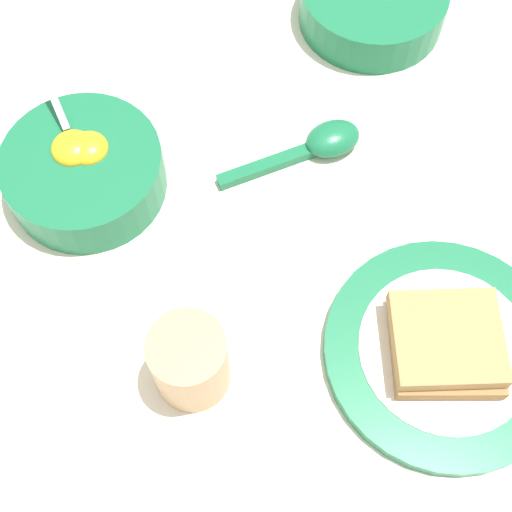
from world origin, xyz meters
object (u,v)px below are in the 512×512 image
at_px(egg_bowl, 84,170).
at_px(soup_spoon, 319,144).
at_px(toast_sandwich, 446,342).
at_px(drinking_cup, 190,361).
at_px(toast_plate, 444,352).
at_px(congee_bowl, 373,2).

relative_size(egg_bowl, soup_spoon, 1.00).
relative_size(toast_sandwich, drinking_cup, 1.32).
height_order(egg_bowl, toast_plate, egg_bowl).
bearing_deg(soup_spoon, egg_bowl, -91.31).
bearing_deg(toast_plate, toast_sandwich, -103.67).
bearing_deg(toast_sandwich, congee_bowl, 173.05).
relative_size(egg_bowl, drinking_cup, 1.91).
xyz_separation_m(toast_plate, congee_bowl, (-0.41, 0.05, 0.02)).
xyz_separation_m(egg_bowl, toast_plate, (0.25, 0.30, -0.02)).
xyz_separation_m(egg_bowl, soup_spoon, (0.01, 0.24, -0.02)).
height_order(egg_bowl, toast_sandwich, egg_bowl).
xyz_separation_m(toast_sandwich, drinking_cup, (-0.02, -0.22, 0.01)).
bearing_deg(soup_spoon, toast_plate, 13.45).
bearing_deg(toast_plate, egg_bowl, -129.60).
relative_size(egg_bowl, congee_bowl, 0.97).
bearing_deg(congee_bowl, soup_spoon, -31.67).
bearing_deg(egg_bowl, toast_sandwich, 50.13).
xyz_separation_m(toast_sandwich, soup_spoon, (-0.24, -0.05, -0.02)).
distance_m(toast_plate, congee_bowl, 0.41).
bearing_deg(drinking_cup, toast_sandwich, 83.73).
height_order(toast_sandwich, soup_spoon, toast_sandwich).
bearing_deg(toast_plate, drinking_cup, -96.41).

